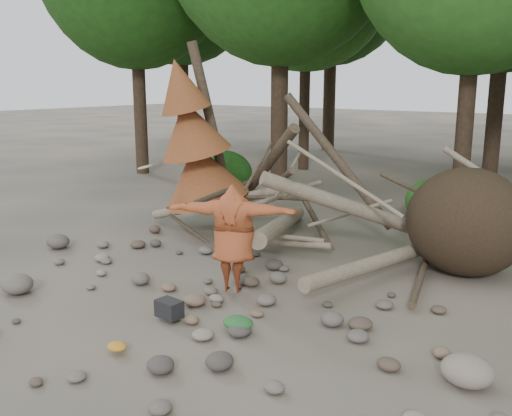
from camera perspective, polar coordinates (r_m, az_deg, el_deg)
The scene contains 12 objects.
ground at distance 8.81m, azimuth -5.46°, elevation -10.73°, with size 120.00×120.00×0.00m, color #514C44.
deadfall_pile at distance 11.09m, azimuth 17.37°, elevation -1.17°, with size 8.55×5.24×3.30m.
dead_conifer at distance 12.76m, azimuth -6.09°, elevation 6.36°, with size 2.06×2.16×4.35m.
bush_left at distance 17.36m, azimuth -3.33°, elevation 3.42°, with size 1.80×1.80×1.44m, color #1E5015.
bush_mid at distance 14.85m, azimuth 17.36°, elevation 0.67°, with size 1.40×1.40×1.12m, color #29661D.
frisbee_thrower at distance 9.29m, azimuth -2.33°, elevation -3.05°, with size 3.32×1.46×1.95m.
backpack at distance 8.67m, azimuth -8.67°, elevation -10.28°, with size 0.39×0.26×0.26m, color black.
cloth_green at distance 8.25m, azimuth -1.82°, elevation -11.71°, with size 0.46×0.38×0.17m, color #255E2A.
cloth_orange at distance 7.87m, azimuth -13.71°, elevation -13.63°, with size 0.28×0.23×0.10m, color #C47E21.
boulder_front_left at distance 10.39m, azimuth -22.79°, elevation -7.01°, with size 0.56×0.51×0.34m, color #676056.
boulder_mid_right at distance 7.32m, azimuth 20.36°, elevation -15.02°, with size 0.61×0.55×0.37m, color gray.
boulder_mid_left at distance 12.81m, azimuth -19.20°, elevation -3.17°, with size 0.51×0.46×0.31m, color #59514B.
Camera 1 is at (5.42, -6.01, 3.48)m, focal length 40.00 mm.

